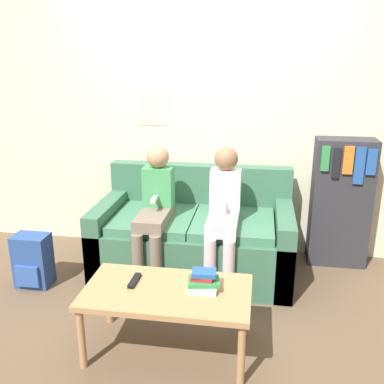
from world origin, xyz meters
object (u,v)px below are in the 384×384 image
(person_right, at_px, (224,210))
(person_left, at_px, (155,207))
(bookshelf, at_px, (340,202))
(tv_remote, at_px, (135,280))
(couch, at_px, (194,238))
(coffee_table, at_px, (167,296))
(backpack, at_px, (33,261))

(person_right, bearing_deg, person_left, -179.78)
(person_right, bearing_deg, bookshelf, 29.77)
(person_left, bearing_deg, tv_remote, -85.21)
(person_right, relative_size, bookshelf, 0.99)
(couch, relative_size, person_left, 1.47)
(couch, distance_m, tv_remote, 1.07)
(person_right, relative_size, tv_remote, 6.52)
(person_right, xyz_separation_m, bookshelf, (0.97, 0.56, -0.07))
(coffee_table, height_order, bookshelf, bookshelf)
(person_right, height_order, bookshelf, bookshelf)
(couch, relative_size, person_right, 1.46)
(person_right, bearing_deg, backpack, -170.15)
(coffee_table, distance_m, backpack, 1.41)
(person_left, distance_m, tv_remote, 0.86)
(person_right, bearing_deg, couch, 142.00)
(coffee_table, height_order, tv_remote, tv_remote)
(coffee_table, bearing_deg, couch, 90.04)
(couch, height_order, coffee_table, couch)
(person_left, height_order, bookshelf, bookshelf)
(tv_remote, bearing_deg, person_right, 61.02)
(bookshelf, height_order, backpack, bookshelf)
(bookshelf, bearing_deg, coffee_table, -130.45)
(person_left, bearing_deg, coffee_table, -71.89)
(tv_remote, xyz_separation_m, bookshelf, (1.45, 1.39, 0.12))
(coffee_table, xyz_separation_m, bookshelf, (1.23, 1.45, 0.18))
(person_left, height_order, person_right, person_right)
(coffee_table, bearing_deg, person_left, 108.11)
(couch, height_order, tv_remote, couch)
(tv_remote, bearing_deg, person_left, 95.78)
(couch, distance_m, backpack, 1.33)
(person_right, distance_m, tv_remote, 0.98)
(couch, height_order, person_left, person_left)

